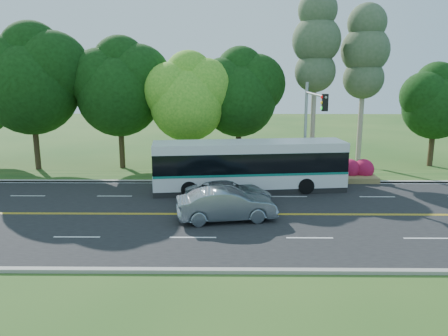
{
  "coord_description": "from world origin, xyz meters",
  "views": [
    {
      "loc": [
        1.16,
        -22.86,
        7.61
      ],
      "look_at": [
        0.91,
        2.0,
        2.17
      ],
      "focal_mm": 35.0,
      "sensor_mm": 36.0,
      "label": 1
    }
  ],
  "objects_px": {
    "transit_bus": "(249,167)",
    "sedan": "(226,205)",
    "traffic_signal": "(311,119)",
    "suv": "(229,194)"
  },
  "relations": [
    {
      "from": "traffic_signal",
      "to": "suv",
      "type": "relative_size",
      "value": 1.38
    },
    {
      "from": "transit_bus",
      "to": "suv",
      "type": "height_order",
      "value": "transit_bus"
    },
    {
      "from": "transit_bus",
      "to": "sedan",
      "type": "bearing_deg",
      "value": -110.28
    },
    {
      "from": "transit_bus",
      "to": "sedan",
      "type": "distance_m",
      "value": 6.17
    },
    {
      "from": "transit_bus",
      "to": "traffic_signal",
      "type": "bearing_deg",
      "value": -0.13
    },
    {
      "from": "transit_bus",
      "to": "sedan",
      "type": "xyz_separation_m",
      "value": [
        -1.44,
        -5.95,
        -0.75
      ]
    },
    {
      "from": "sedan",
      "to": "suv",
      "type": "relative_size",
      "value": 1.02
    },
    {
      "from": "sedan",
      "to": "suv",
      "type": "bearing_deg",
      "value": -12.9
    },
    {
      "from": "traffic_signal",
      "to": "suv",
      "type": "xyz_separation_m",
      "value": [
        -5.31,
        -3.75,
        -3.95
      ]
    },
    {
      "from": "traffic_signal",
      "to": "sedan",
      "type": "relative_size",
      "value": 1.35
    }
  ]
}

